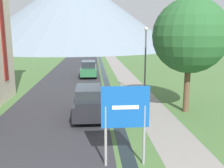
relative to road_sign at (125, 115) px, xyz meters
name	(u,v)px	position (x,y,z in m)	size (l,w,h in m)	color
ground_plane	(94,84)	(-1.02, 15.49, -1.98)	(160.00, 160.00, 0.00)	#476B38
road	(76,70)	(-3.52, 25.49, -1.98)	(6.40, 60.00, 0.01)	#2D2D33
footpath	(120,69)	(2.58, 25.49, -1.98)	(2.20, 60.00, 0.01)	gray
drainage_channel	(103,70)	(0.18, 25.49, -1.98)	(0.60, 60.00, 0.00)	black
mountain_distant	(75,12)	(-6.91, 77.93, 10.00)	(67.48, 67.48, 23.97)	slate
road_sign	(125,115)	(0.00, 0.00, 0.00)	(1.75, 0.11, 3.03)	gray
parked_car_near	(89,102)	(-1.42, 5.76, -1.07)	(1.78, 4.36, 1.82)	black
parked_car_far	(89,69)	(-1.64, 19.73, -1.07)	(1.86, 4.29, 1.82)	#28663D
streetlamp	(145,57)	(2.83, 10.07, 1.17)	(0.28, 0.28, 5.33)	#515156
tree_by_path	(190,36)	(4.67, 6.23, 2.72)	(4.48, 4.48, 6.96)	brown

